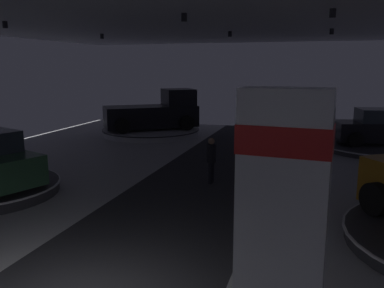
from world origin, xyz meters
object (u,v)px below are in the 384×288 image
display_platform_deep_left (151,131)px  display_car_deep_right (380,128)px  brand_sign_pylon (281,231)px  pickup_truck_deep_left (156,113)px  visitor_walking_near (211,157)px  visitor_walking_far (248,147)px  display_platform_deep_right (379,146)px

display_platform_deep_left → display_car_deep_right: bearing=-2.3°
brand_sign_pylon → display_car_deep_right: size_ratio=0.84×
brand_sign_pylon → display_car_deep_right: 16.69m
brand_sign_pylon → pickup_truck_deep_left: (-8.62, 17.00, -0.65)m
brand_sign_pylon → pickup_truck_deep_left: 19.07m
pickup_truck_deep_left → visitor_walking_near: pickup_truck_deep_left is taller
display_platform_deep_left → visitor_walking_far: 9.31m
visitor_walking_near → visitor_walking_far: (0.89, 2.24, 0.00)m
display_platform_deep_left → visitor_walking_far: bearing=-43.3°
display_car_deep_right → visitor_walking_near: display_car_deep_right is taller
brand_sign_pylon → display_platform_deep_right: (3.42, 16.32, -1.80)m
display_platform_deep_right → visitor_walking_far: bearing=-133.3°
display_car_deep_right → pickup_truck_deep_left: bearing=176.8°
visitor_walking_near → pickup_truck_deep_left: bearing=122.5°
display_platform_deep_right → display_platform_deep_left: bearing=177.7°
brand_sign_pylon → pickup_truck_deep_left: size_ratio=0.68×
brand_sign_pylon → display_platform_deep_left: brand_sign_pylon is taller
display_platform_deep_right → visitor_walking_near: bearing=-128.4°
brand_sign_pylon → visitor_walking_near: size_ratio=2.36×
pickup_truck_deep_left → display_platform_deep_right: 12.11m
display_platform_deep_right → visitor_walking_far: visitor_walking_far is taller
display_platform_deep_right → visitor_walking_far: (-5.54, -5.88, 0.76)m
brand_sign_pylon → display_car_deep_right: (3.39, 16.32, -0.92)m
display_platform_deep_left → visitor_walking_near: (5.87, -8.61, 0.71)m
brand_sign_pylon → display_platform_deep_left: (-8.88, 16.81, -1.75)m
pickup_truck_deep_left → display_car_deep_right: 12.03m
pickup_truck_deep_left → display_car_deep_right: pickup_truck_deep_left is taller
brand_sign_pylon → display_platform_deep_right: brand_sign_pylon is taller
brand_sign_pylon → display_car_deep_right: bearing=78.3°
brand_sign_pylon → pickup_truck_deep_left: bearing=116.9°
display_platform_deep_left → pickup_truck_deep_left: 1.14m
display_platform_deep_left → visitor_walking_near: size_ratio=3.57×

